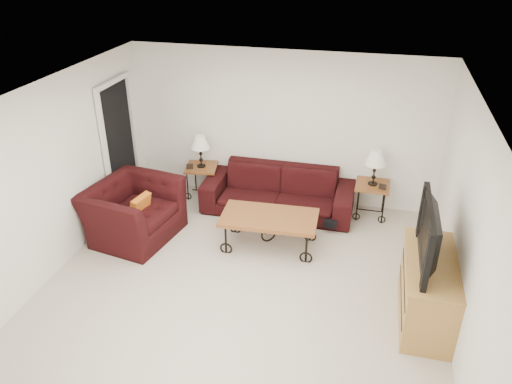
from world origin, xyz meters
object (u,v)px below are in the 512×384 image
coffee_table (269,231)px  tv_stand (428,290)px  lamp_left (201,151)px  lamp_right (375,168)px  sofa (278,191)px  backpack (331,218)px  armchair (133,211)px  side_table_right (371,200)px  side_table_left (202,181)px  television (437,235)px

coffee_table → tv_stand: bearing=-25.9°
lamp_left → lamp_right: size_ratio=0.99×
sofa → lamp_left: bearing=172.4°
tv_stand → backpack: tv_stand is taller
tv_stand → armchair: bearing=168.6°
tv_stand → lamp_left: bearing=147.4°
coffee_table → tv_stand: 2.34m
tv_stand → sofa: bearing=136.3°
side_table_right → lamp_right: lamp_right is taller
side_table_left → television: bearing=-32.8°
armchair → side_table_left: bearing=-10.9°
sofa → coffee_table: (0.09, -1.07, -0.10)m
lamp_right → sofa: bearing=-173.0°
television → backpack: 2.32m
sofa → backpack: size_ratio=6.06×
armchair → television: 4.23m
sofa → armchair: (-1.91, -1.26, 0.06)m
sofa → side_table_left: bearing=172.4°
armchair → side_table_right: bearing=-56.6°
side_table_right → coffee_table: side_table_right is taller
side_table_left → tv_stand: 4.21m
lamp_left → armchair: lamp_left is taller
sofa → side_table_right: size_ratio=4.25×
side_table_left → armchair: armchair is taller
side_table_right → lamp_right: 0.56m
lamp_left → armchair: 1.60m
sofa → coffee_table: bearing=-85.2°
side_table_left → coffee_table: side_table_left is taller
lamp_right → side_table_right: bearing=0.0°
side_table_right → lamp_left: bearing=180.0°
backpack → armchair: bearing=-151.5°
side_table_left → lamp_left: (0.00, 0.00, 0.56)m
backpack → side_table_right: bearing=57.4°
lamp_right → armchair: size_ratio=0.44×
lamp_right → coffee_table: lamp_right is taller
side_table_right → backpack: 0.81m
lamp_left → tv_stand: bearing=-32.6°
armchair → lamp_left: bearing=-10.9°
sofa → armchair: size_ratio=1.89×
side_table_left → lamp_left: lamp_left is taller
coffee_table → tv_stand: (2.10, -1.02, 0.15)m
lamp_right → television: size_ratio=0.47×
side_table_left → side_table_right: size_ratio=0.99×
lamp_right → coffee_table: (-1.37, -1.25, -0.59)m
side_table_right → lamp_left: size_ratio=1.01×
side_table_right → lamp_left: lamp_left is taller
side_table_left → side_table_right: side_table_right is taller
sofa → lamp_right: size_ratio=4.25×
side_table_left → backpack: (2.26, -0.58, -0.08)m
sofa → backpack: 1.00m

